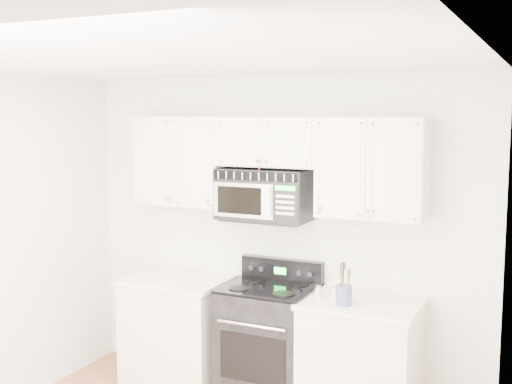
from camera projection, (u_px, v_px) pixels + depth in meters
The scene contains 9 objects.
room at pixel (161, 285), 3.74m from camera, with size 3.51×3.51×2.61m.
base_cabinet_left at pixel (178, 334), 5.48m from camera, with size 0.86×0.65×0.92m.
base_cabinet_right at pixel (360, 365), 4.80m from camera, with size 0.86×0.65×0.92m.
range at pixel (269, 341), 5.12m from camera, with size 0.71×0.65×1.11m.
upper_cabinets at pixel (271, 159), 5.09m from camera, with size 2.44×0.37×0.75m.
microwave at pixel (264, 194), 5.12m from camera, with size 0.74×0.42×0.41m.
utensil_crock at pixel (344, 294), 4.62m from camera, with size 0.12×0.12×0.31m.
shaker_salt at pixel (335, 292), 4.80m from camera, with size 0.04×0.04×0.10m.
shaker_pepper at pixel (318, 291), 4.82m from camera, with size 0.04×0.04×0.09m.
Camera 1 is at (2.06, -3.06, 2.30)m, focal length 45.00 mm.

